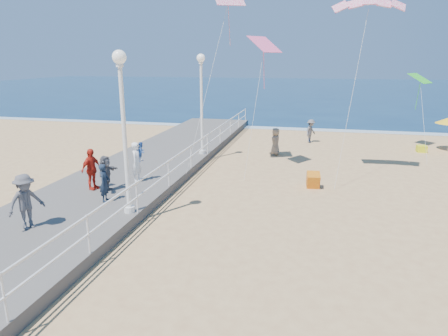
% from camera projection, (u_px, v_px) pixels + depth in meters
% --- Properties ---
extents(ground, '(160.00, 160.00, 0.00)m').
position_uv_depth(ground, '(287.00, 238.00, 12.55)').
color(ground, tan).
rests_on(ground, ground).
extents(ocean, '(160.00, 90.00, 0.05)m').
position_uv_depth(ocean, '(314.00, 90.00, 73.65)').
color(ocean, '#0B2647').
rests_on(ocean, ground).
extents(surf_line, '(160.00, 1.20, 0.04)m').
position_uv_depth(surf_line, '(307.00, 129.00, 31.81)').
color(surf_line, white).
rests_on(surf_line, ground).
extents(boardwalk, '(5.00, 44.00, 0.40)m').
position_uv_depth(boardwalk, '(74.00, 212.00, 14.13)').
color(boardwalk, '#65615B').
rests_on(boardwalk, ground).
extents(railing, '(0.05, 42.00, 0.55)m').
position_uv_depth(railing, '(136.00, 189.00, 13.32)').
color(railing, white).
rests_on(railing, boardwalk).
extents(lamp_post_mid, '(0.44, 0.44, 5.32)m').
position_uv_depth(lamp_post_mid, '(123.00, 117.00, 12.75)').
color(lamp_post_mid, white).
rests_on(lamp_post_mid, boardwalk).
extents(lamp_post_far, '(0.44, 0.44, 5.32)m').
position_uv_depth(lamp_post_far, '(201.00, 94.00, 21.21)').
color(lamp_post_far, white).
rests_on(lamp_post_far, boardwalk).
extents(woman_holding_toddler, '(0.42, 0.63, 1.69)m').
position_uv_depth(woman_holding_toddler, '(137.00, 162.00, 16.84)').
color(woman_holding_toddler, white).
rests_on(woman_holding_toddler, boardwalk).
extents(toddler_held, '(0.33, 0.42, 0.83)m').
position_uv_depth(toddler_held, '(141.00, 152.00, 16.84)').
color(toddler_held, '#2E5DAF').
rests_on(toddler_held, boardwalk).
extents(spectator_0, '(0.42, 0.56, 1.40)m').
position_uv_depth(spectator_0, '(105.00, 183.00, 14.47)').
color(spectator_0, '#172334').
rests_on(spectator_0, boardwalk).
extents(spectator_2, '(1.04, 1.28, 1.73)m').
position_uv_depth(spectator_2, '(26.00, 202.00, 12.08)').
color(spectator_2, '#504E53').
rests_on(spectator_2, boardwalk).
extents(spectator_3, '(0.63, 1.04, 1.66)m').
position_uv_depth(spectator_3, '(91.00, 169.00, 15.79)').
color(spectator_3, red).
rests_on(spectator_3, boardwalk).
extents(spectator_5, '(0.50, 1.35, 1.43)m').
position_uv_depth(spectator_5, '(106.00, 173.00, 15.63)').
color(spectator_5, '#555459').
rests_on(spectator_5, boardwalk).
extents(beach_walker_a, '(0.97, 1.17, 1.57)m').
position_uv_depth(beach_walker_a, '(311.00, 131.00, 26.75)').
color(beach_walker_a, '#5A5A5F').
rests_on(beach_walker_a, ground).
extents(beach_walker_c, '(0.60, 0.84, 1.60)m').
position_uv_depth(beach_walker_c, '(275.00, 142.00, 23.24)').
color(beach_walker_c, '#86725C').
rests_on(beach_walker_c, ground).
extents(box_kite, '(0.62, 0.76, 0.74)m').
position_uv_depth(box_kite, '(313.00, 181.00, 17.36)').
color(box_kite, '#CC3D0C').
rests_on(box_kite, ground).
extents(beach_chair_left, '(0.55, 0.55, 0.40)m').
position_uv_depth(beach_chair_left, '(422.00, 149.00, 24.16)').
color(beach_chair_left, '#D2D916').
rests_on(beach_chair_left, ground).
extents(kite_parafoil, '(3.05, 0.94, 0.65)m').
position_uv_depth(kite_parafoil, '(369.00, 1.00, 16.91)').
color(kite_parafoil, '#ED1B58').
extents(kite_diamond_pink, '(1.65, 1.71, 0.77)m').
position_uv_depth(kite_diamond_pink, '(265.00, 44.00, 18.67)').
color(kite_diamond_pink, '#FF5D97').
extents(kite_diamond_green, '(1.60, 1.62, 0.59)m').
position_uv_depth(kite_diamond_green, '(420.00, 78.00, 24.21)').
color(kite_diamond_green, green).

